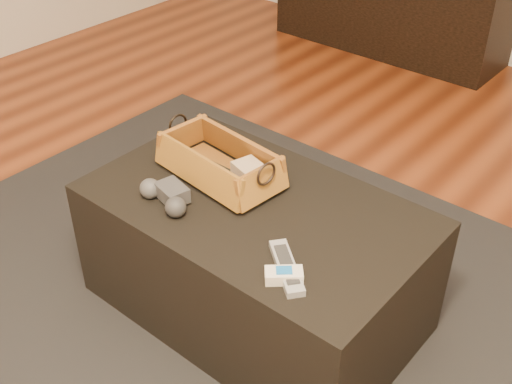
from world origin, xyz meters
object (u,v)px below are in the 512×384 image
Objects in this scene: cream_gadget at (284,275)px; media_cabinet at (392,4)px; tv_remote at (212,169)px; wicker_basket at (220,164)px; game_controller at (166,196)px; ottoman at (255,258)px; silver_remote at (287,267)px.

media_cabinet is at bearing 113.92° from cream_gadget.
wicker_basket is (0.02, 0.01, 0.02)m from tv_remote.
game_controller is (-0.02, -0.20, -0.02)m from wicker_basket.
media_cabinet is at bearing 105.82° from tv_remote.
game_controller is 1.88× the size of cream_gadget.
silver_remote is (0.25, -0.17, 0.22)m from ottoman.
ottoman is 0.40m from cream_gadget.
ottoman is 5.22× the size of game_controller.
wicker_basket is 0.21m from game_controller.
game_controller is (-0.19, -0.17, 0.24)m from ottoman.
wicker_basket is 0.47m from silver_remote.
game_controller is (0.00, -0.19, 0.01)m from tv_remote.
wicker_basket is (-0.17, 0.04, 0.26)m from ottoman.
silver_remote is at bearing -66.13° from media_cabinet.
game_controller is 1.02× the size of silver_remote.
wicker_basket is at bearing -73.63° from media_cabinet.
silver_remote is (0.42, -0.21, -0.04)m from wicker_basket.
cream_gadget reaches higher than silver_remote.
ottoman is 0.31m from tv_remote.
tv_remote is at bearing 156.05° from silver_remote.
wicker_basket is at bearing 151.05° from cream_gadget.
tv_remote is 0.50× the size of wicker_basket.
silver_remote is at bearing -0.44° from game_controller.
ottoman is (0.82, -2.23, -0.05)m from media_cabinet.
tv_remote is 0.48m from silver_remote.
game_controller reaches higher than cream_gadget.
silver_remote is at bearing -23.88° from tv_remote.
tv_remote is at bearing 153.49° from cream_gadget.
media_cabinet is 2.38m from ottoman.
tv_remote is 1.10× the size of game_controller.
media_cabinet is 3.25× the size of wicker_basket.
media_cabinet is at bearing 106.37° from wicker_basket.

